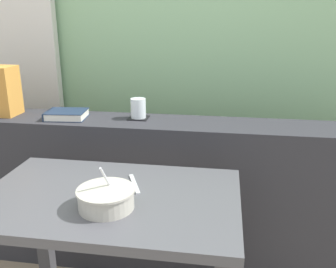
{
  "coord_description": "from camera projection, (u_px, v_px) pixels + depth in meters",
  "views": [
    {
      "loc": [
        0.4,
        -1.22,
        1.35
      ],
      "look_at": [
        0.14,
        0.45,
        0.8
      ],
      "focal_mm": 39.36,
      "sensor_mm": 36.0,
      "label": 1
    }
  ],
  "objects": [
    {
      "name": "outdoor_backdrop",
      "position": [
        163.0,
        5.0,
        2.26
      ],
      "size": [
        4.8,
        0.08,
        2.8
      ],
      "primitive_type": "cube",
      "color": "#8EBC89",
      "rests_on": "ground"
    },
    {
      "name": "curtain_left_panel",
      "position": [
        14.0,
        31.0,
        2.35
      ],
      "size": [
        0.56,
        0.06,
        2.5
      ],
      "primitive_type": "cube",
      "color": "silver",
      "rests_on": "ground"
    },
    {
      "name": "dark_console_ledge",
      "position": [
        146.0,
        194.0,
        2.0
      ],
      "size": [
        2.8,
        0.29,
        0.83
      ],
      "primitive_type": "cube",
      "color": "#2D2D33",
      "rests_on": "ground"
    },
    {
      "name": "breakfast_table",
      "position": [
        111.0,
        227.0,
        1.39
      ],
      "size": [
        0.95,
        0.6,
        0.72
      ],
      "color": "#414145",
      "rests_on": "ground"
    },
    {
      "name": "coaster_square",
      "position": [
        138.0,
        118.0,
        1.92
      ],
      "size": [
        0.1,
        0.1,
        0.0
      ],
      "primitive_type": "cube",
      "color": "black",
      "rests_on": "dark_console_ledge"
    },
    {
      "name": "juice_glass",
      "position": [
        138.0,
        109.0,
        1.9
      ],
      "size": [
        0.08,
        0.08,
        0.1
      ],
      "color": "white",
      "rests_on": "coaster_square"
    },
    {
      "name": "closed_book",
      "position": [
        66.0,
        115.0,
        1.91
      ],
      "size": [
        0.22,
        0.18,
        0.04
      ],
      "color": "#1E2D47",
      "rests_on": "dark_console_ledge"
    },
    {
      "name": "soup_bowl",
      "position": [
        106.0,
        199.0,
        1.25
      ],
      "size": [
        0.2,
        0.2,
        0.16
      ],
      "color": "#BCB7A8",
      "rests_on": "breakfast_table"
    },
    {
      "name": "fork_utensil",
      "position": [
        134.0,
        184.0,
        1.43
      ],
      "size": [
        0.08,
        0.16,
        0.01
      ],
      "primitive_type": "cube",
      "rotation": [
        0.0,
        0.0,
        0.4
      ],
      "color": "silver",
      "rests_on": "breakfast_table"
    }
  ]
}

